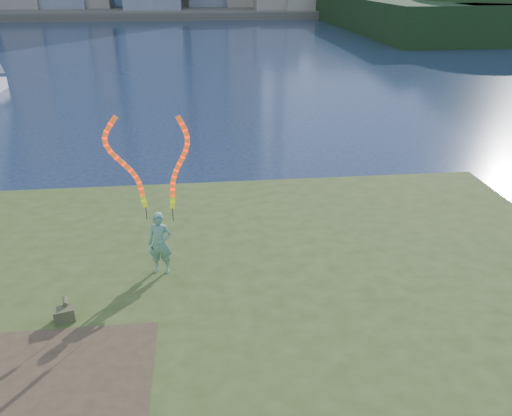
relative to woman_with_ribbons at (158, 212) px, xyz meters
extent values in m
plane|color=#192640|center=(0.60, -0.16, -2.26)|extent=(320.00, 320.00, 0.00)
cube|color=#3B4B1A|center=(0.60, -2.66, -2.11)|extent=(20.00, 18.00, 0.30)
cube|color=#3B4B1A|center=(0.60, -2.36, -1.86)|extent=(17.00, 15.00, 0.30)
cube|color=#3B4B1A|center=(0.60, -2.16, -1.61)|extent=(14.00, 12.00, 0.30)
cube|color=#47331E|center=(-1.60, -3.36, -1.45)|extent=(3.20, 3.00, 0.02)
cube|color=#494435|center=(0.60, 94.84, -1.66)|extent=(320.00, 40.00, 1.20)
imported|color=#1C7638|center=(-0.01, -0.03, -0.74)|extent=(0.58, 0.43, 1.44)
cylinder|color=black|center=(-0.26, 0.11, -0.07)|extent=(0.02, 0.02, 0.30)
cylinder|color=black|center=(0.31, 0.00, -0.07)|extent=(0.02, 0.02, 0.30)
cube|color=#434427|center=(-1.77, -1.59, -1.32)|extent=(0.43, 0.34, 0.27)
cylinder|color=#434427|center=(-1.77, -1.41, -1.14)|extent=(0.15, 0.27, 0.09)
camera|label=1|loc=(1.03, -9.69, 4.59)|focal=35.00mm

